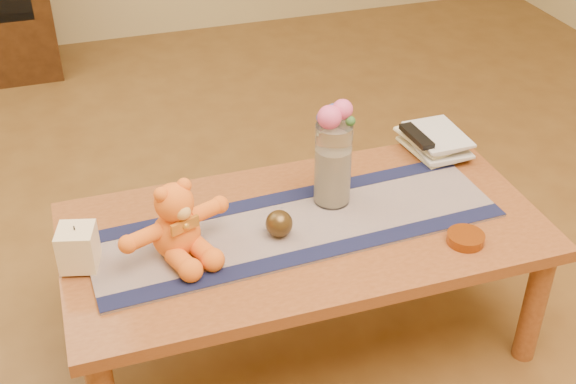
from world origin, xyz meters
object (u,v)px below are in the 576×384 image
object	(u,v)px
teddy_bear	(175,220)
glass_vase	(333,164)
amber_dish	(466,238)
bronze_ball	(279,223)
book_bottom	(413,154)
tv_remote	(417,136)
pillar_candle	(78,247)

from	to	relation	value
teddy_bear	glass_vase	size ratio (longest dim) A/B	1.21
amber_dish	teddy_bear	bearing A→B (deg)	165.42
teddy_bear	bronze_ball	xyz separation A→B (m)	(0.29, -0.02, -0.07)
teddy_bear	book_bottom	bearing A→B (deg)	-3.12
glass_vase	amber_dish	world-z (taller)	glass_vase
tv_remote	glass_vase	bearing A→B (deg)	-159.62
glass_vase	amber_dish	size ratio (longest dim) A/B	2.44
glass_vase	tv_remote	xyz separation A→B (m)	(0.36, 0.16, -0.05)
bronze_ball	amber_dish	distance (m)	0.53
book_bottom	amber_dish	world-z (taller)	amber_dish
tv_remote	amber_dish	xyz separation A→B (m)	(-0.07, -0.46, -0.07)
book_bottom	amber_dish	xyz separation A→B (m)	(-0.07, -0.47, 0.00)
tv_remote	amber_dish	world-z (taller)	tv_remote
amber_dish	book_bottom	bearing A→B (deg)	81.95
glass_vase	bronze_ball	xyz separation A→B (m)	(-0.20, -0.12, -0.09)
tv_remote	amber_dish	size ratio (longest dim) A/B	1.50
glass_vase	amber_dish	xyz separation A→B (m)	(0.29, -0.30, -0.12)
pillar_candle	amber_dish	bearing A→B (deg)	-12.27
bronze_ball	tv_remote	size ratio (longest dim) A/B	0.49
glass_vase	book_bottom	bearing A→B (deg)	25.34
pillar_candle	bronze_ball	distance (m)	0.55
glass_vase	teddy_bear	bearing A→B (deg)	-168.53
pillar_candle	teddy_bear	bearing A→B (deg)	-5.15
bronze_ball	tv_remote	bearing A→B (deg)	26.05
tv_remote	bronze_ball	bearing A→B (deg)	-157.55
tv_remote	book_bottom	bearing A→B (deg)	90.00
book_bottom	teddy_bear	bearing A→B (deg)	-169.04
pillar_candle	glass_vase	size ratio (longest dim) A/B	0.45
pillar_candle	tv_remote	xyz separation A→B (m)	(1.11, 0.24, 0.02)
pillar_candle	tv_remote	distance (m)	1.14
teddy_bear	book_bottom	xyz separation A→B (m)	(0.85, 0.27, -0.10)
amber_dish	tv_remote	bearing A→B (deg)	81.70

